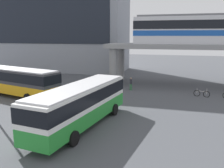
# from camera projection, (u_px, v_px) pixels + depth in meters

# --- Properties ---
(ground_plane) EXTENTS (120.00, 120.00, 0.00)m
(ground_plane) POSITION_uv_depth(u_px,v_px,m) (100.00, 91.00, 30.51)
(ground_plane) COLOR #47494F
(station_building) EXTENTS (25.64, 10.60, 19.98)m
(station_building) POSITION_uv_depth(u_px,v_px,m) (61.00, 19.00, 47.94)
(station_building) COLOR gray
(station_building) RESTS_ON ground_plane
(elevated_platform) EXTENTS (30.62, 6.16, 5.71)m
(elevated_platform) POSITION_uv_depth(u_px,v_px,m) (222.00, 51.00, 31.59)
(elevated_platform) COLOR gray
(elevated_platform) RESTS_ON ground_plane
(train) EXTENTS (21.27, 2.96, 3.84)m
(train) POSITION_uv_depth(u_px,v_px,m) (216.00, 29.00, 31.28)
(train) COLOR silver
(train) RESTS_ON elevated_platform
(bus_main) EXTENTS (4.09, 11.29, 3.22)m
(bus_main) POSITION_uv_depth(u_px,v_px,m) (81.00, 101.00, 18.17)
(bus_main) COLOR #268C33
(bus_main) RESTS_ON ground_plane
(bus_secondary) EXTENTS (11.32, 5.36, 3.22)m
(bus_secondary) POSITION_uv_depth(u_px,v_px,m) (17.00, 79.00, 27.26)
(bus_secondary) COLOR orange
(bus_secondary) RESTS_ON ground_plane
(bicycle_silver) EXTENTS (1.75, 0.50, 1.04)m
(bicycle_silver) POSITION_uv_depth(u_px,v_px,m) (202.00, 94.00, 27.50)
(bicycle_silver) COLOR black
(bicycle_silver) RESTS_ON ground_plane
(pedestrian_near_building) EXTENTS (0.36, 0.46, 1.62)m
(pedestrian_near_building) POSITION_uv_depth(u_px,v_px,m) (131.00, 84.00, 30.76)
(pedestrian_near_building) COLOR #33663F
(pedestrian_near_building) RESTS_ON ground_plane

